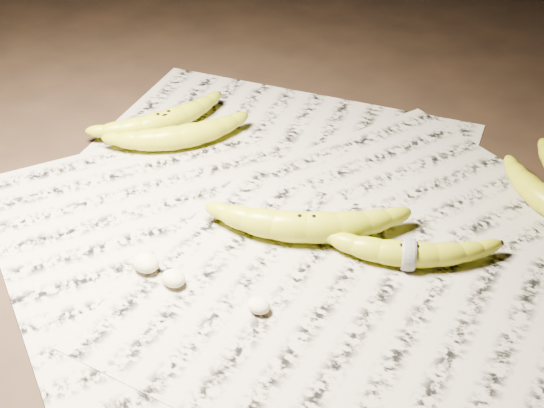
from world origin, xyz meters
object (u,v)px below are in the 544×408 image
Objects in this scene: banana_left_b at (180,135)px; banana_taped at (408,252)px; banana_center at (306,225)px; banana_left_a at (163,119)px.

banana_left_b is 0.96× the size of banana_taped.
banana_taped is (0.13, 0.04, -0.00)m from banana_center.
banana_taped is (0.45, -0.05, -0.00)m from banana_left_a.
banana_center is at bearing -82.82° from banana_left_a.
banana_left_a is 1.03× the size of banana_left_b.
banana_center is (0.33, -0.09, 0.00)m from banana_left_a.
banana_left_b is 0.84× the size of banana_center.
banana_left_a is 0.06m from banana_left_b.
banana_center reaches higher than banana_left_b.
banana_left_a is 0.87× the size of banana_center.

